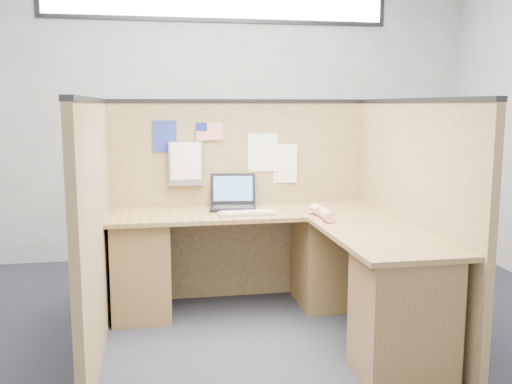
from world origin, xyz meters
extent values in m
plane|color=black|center=(0.00, 0.00, 0.00)|extent=(5.00, 5.00, 0.00)
plane|color=#9A9C9F|center=(0.00, 2.25, 1.40)|extent=(5.00, 0.00, 5.00)
plane|color=#9A9C9F|center=(0.00, -2.25, 1.40)|extent=(5.00, 0.00, 5.00)
cube|color=#232328|center=(0.00, 2.24, 2.45)|extent=(3.30, 0.02, 0.38)
cube|color=white|center=(0.00, 2.22, 2.45)|extent=(3.20, 0.01, 0.30)
cube|color=brown|center=(0.00, 1.00, 0.75)|extent=(2.05, 0.05, 1.50)
cube|color=#232328|center=(0.00, 1.00, 1.51)|extent=(2.05, 0.06, 0.03)
cube|color=brown|center=(-1.00, 0.10, 0.75)|extent=(0.05, 1.80, 1.50)
cube|color=#232328|center=(-1.00, 0.10, 1.51)|extent=(0.06, 1.80, 0.03)
cube|color=brown|center=(1.00, 0.10, 0.75)|extent=(0.05, 1.80, 1.50)
cube|color=#232328|center=(1.00, 0.10, 1.51)|extent=(0.06, 1.80, 0.03)
cube|color=brown|center=(0.00, 0.68, 0.71)|extent=(1.95, 0.60, 0.03)
cube|color=brown|center=(0.68, -0.20, 0.71)|extent=(0.60, 1.15, 0.03)
cube|color=brown|center=(-0.75, 0.68, 0.35)|extent=(0.40, 0.50, 0.70)
cube|color=brown|center=(0.60, 0.68, 0.35)|extent=(0.40, 0.50, 0.70)
cube|color=brown|center=(0.68, -0.52, 0.35)|extent=(0.50, 0.40, 0.70)
cube|color=black|center=(-0.08, 0.77, 0.74)|extent=(0.37, 0.30, 0.02)
cube|color=black|center=(-0.08, 0.92, 0.86)|extent=(0.34, 0.12, 0.23)
cube|color=#315A84|center=(-0.08, 0.91, 0.86)|extent=(0.30, 0.09, 0.18)
cube|color=gray|center=(-0.01, 0.53, 0.74)|extent=(0.40, 0.15, 0.02)
cube|color=silver|center=(-0.01, 0.53, 0.75)|extent=(0.37, 0.12, 0.01)
ellipsoid|color=#B5B5BA|center=(0.46, 0.48, 0.75)|extent=(0.12, 0.08, 0.04)
ellipsoid|color=#DF937B|center=(0.46, 0.47, 0.78)|extent=(0.09, 0.11, 0.05)
cylinder|color=#DF937B|center=(0.47, 0.42, 0.76)|extent=(0.06, 0.05, 0.06)
cylinder|color=#DF937B|center=(0.48, 0.28, 0.76)|extent=(0.10, 0.27, 0.08)
cube|color=navy|center=(-0.56, 0.97, 1.26)|extent=(0.17, 0.01, 0.23)
cylinder|color=olive|center=(-0.33, 0.96, 1.18)|extent=(0.01, 0.01, 0.35)
cube|color=red|center=(-0.23, 0.96, 1.29)|extent=(0.20, 0.00, 0.13)
cube|color=navy|center=(-0.29, 0.95, 1.33)|extent=(0.08, 0.00, 0.06)
cube|color=slate|center=(-0.41, 0.94, 1.06)|extent=(0.26, 0.05, 0.33)
cube|color=white|center=(-0.41, 0.92, 1.08)|extent=(0.23, 0.01, 0.28)
cube|color=white|center=(0.33, 0.97, 1.04)|extent=(0.23, 0.03, 0.30)
cube|color=white|center=(0.18, 0.97, 1.13)|extent=(0.23, 0.01, 0.29)
camera|label=1|loc=(-0.66, -3.30, 1.49)|focal=40.00mm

